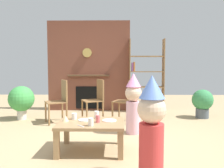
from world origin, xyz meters
The scene contains 19 objects.
ground_plane centered at (0.00, 0.00, 0.00)m, with size 12.00×12.00×0.00m, color tan.
brick_fireplace_feature centered at (-0.51, 2.60, 1.19)m, with size 2.20×0.28×2.40m.
bookshelf centered at (0.97, 2.40, 0.89)m, with size 0.90×0.28×1.90m.
coffee_table centered at (-0.13, -0.48, 0.34)m, with size 0.90×0.69×0.41m.
paper_cup_near_left centered at (-0.03, -0.51, 0.46)m, with size 0.06×0.06×0.10m, color #E5666B.
paper_cup_near_right centered at (-0.07, -0.25, 0.46)m, with size 0.07×0.07×0.11m, color silver.
paper_cup_center centered at (-0.11, -0.69, 0.46)m, with size 0.07×0.07×0.10m, color silver.
paper_cup_far_left centered at (-0.39, -0.32, 0.45)m, with size 0.07×0.07×0.09m, color silver.
paper_plate_front centered at (0.13, -0.41, 0.42)m, with size 0.20×0.20×0.01m, color white.
paper_plate_rear centered at (-0.23, -0.39, 0.42)m, with size 0.18×0.18×0.01m, color white.
birthday_cake_slice centered at (-0.50, -0.44, 0.45)m, with size 0.10×0.10×0.08m, color #EAC68C.
table_fork centered at (-0.24, -0.71, 0.41)m, with size 0.15×0.02×0.01m, color silver.
child_with_cone_hat centered at (0.59, -1.25, 0.58)m, with size 0.30×0.30×1.09m.
child_in_pink centered at (0.53, 0.38, 0.56)m, with size 0.29×0.29×1.06m.
dining_chair_left centered at (-0.96, 1.16, 0.51)m, with size 0.54×0.54×0.90m.
dining_chair_middle centered at (-0.21, 1.38, 0.51)m, with size 0.53×0.53×0.90m.
dining_chair_right centered at (0.47, 1.20, 0.51)m, with size 0.53×0.53×0.90m.
potted_plant_tall centered at (2.21, 1.63, 0.37)m, with size 0.48×0.48×0.66m.
potted_plant_short centered at (-1.89, 1.42, 0.45)m, with size 0.57×0.57×0.75m.
Camera 1 is at (0.21, -3.61, 1.17)m, focal length 36.68 mm.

